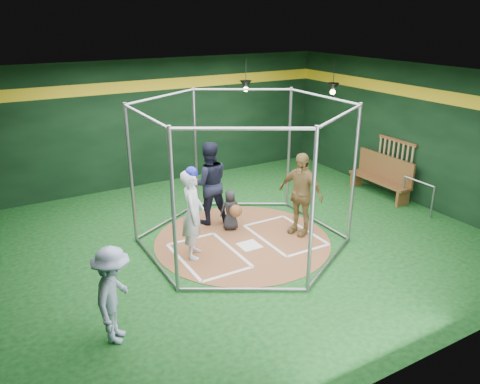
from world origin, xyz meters
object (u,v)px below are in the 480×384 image
visitor_leopard (300,194)px  dugout_bench (382,175)px  batter_figure (193,213)px  umpire (209,183)px

visitor_leopard → dugout_bench: (3.34, 0.80, -0.38)m
batter_figure → umpire: bearing=52.7°
umpire → dugout_bench: (4.82, -0.71, -0.42)m
umpire → batter_figure: bearing=66.8°
batter_figure → umpire: umpire is taller
batter_figure → dugout_bench: (5.82, 0.61, -0.39)m
batter_figure → umpire: size_ratio=0.98×
umpire → dugout_bench: bearing=-174.3°
visitor_leopard → umpire: (-1.48, 1.51, 0.04)m
batter_figure → dugout_bench: batter_figure is taller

